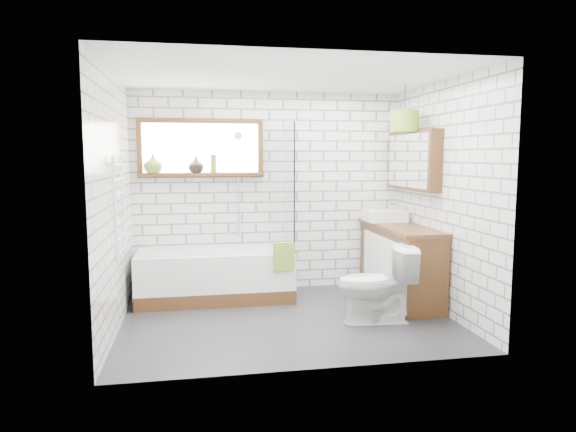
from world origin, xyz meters
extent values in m
cube|color=#252528|center=(0.00, 0.00, -0.01)|extent=(3.40, 2.60, 0.01)
cube|color=white|center=(0.00, 0.00, 2.50)|extent=(3.40, 2.60, 0.01)
cube|color=white|center=(0.00, 1.30, 1.25)|extent=(3.40, 0.01, 2.50)
cube|color=white|center=(0.00, -1.30, 1.25)|extent=(3.40, 0.01, 2.50)
cube|color=white|center=(-1.70, 0.00, 1.25)|extent=(0.01, 2.60, 2.50)
cube|color=white|center=(1.70, 0.00, 1.25)|extent=(0.01, 2.60, 2.50)
cube|color=#3C2210|center=(-0.85, 1.26, 1.80)|extent=(1.52, 0.16, 0.68)
cube|color=white|center=(-1.66, 0.00, 1.20)|extent=(0.06, 0.52, 1.00)
cube|color=#3C2210|center=(1.62, 0.60, 1.65)|extent=(0.16, 1.20, 0.70)
cylinder|color=silver|center=(-0.40, 1.26, 1.35)|extent=(0.02, 0.02, 1.30)
cube|color=white|center=(-0.72, 0.90, 0.29)|extent=(1.82, 0.80, 0.59)
cube|color=white|center=(0.17, 0.90, 1.34)|extent=(0.02, 0.72, 1.50)
cube|color=olive|center=(0.04, 0.50, 0.57)|extent=(0.24, 0.07, 0.33)
cube|color=tan|center=(0.04, 0.50, 0.57)|extent=(0.19, 0.05, 0.24)
cube|color=#3C2210|center=(1.45, 0.51, 0.45)|extent=(0.51, 1.57, 0.90)
cube|color=white|center=(1.39, 0.89, 0.97)|extent=(0.47, 0.41, 0.14)
cylinder|color=silver|center=(1.55, 0.89, 1.03)|extent=(0.03, 0.03, 0.17)
imported|color=white|center=(0.87, -0.26, 0.40)|extent=(0.52, 0.82, 0.79)
imported|color=olive|center=(-1.42, 1.23, 1.60)|extent=(0.28, 0.28, 0.23)
imported|color=black|center=(-0.92, 1.23, 1.58)|extent=(0.21, 0.21, 0.20)
cylinder|color=olive|center=(-0.70, 1.23, 1.59)|extent=(0.08, 0.08, 0.22)
cylinder|color=olive|center=(1.45, 0.49, 2.10)|extent=(0.33, 0.33, 0.24)
camera|label=1|loc=(-0.93, -5.15, 1.70)|focal=32.00mm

